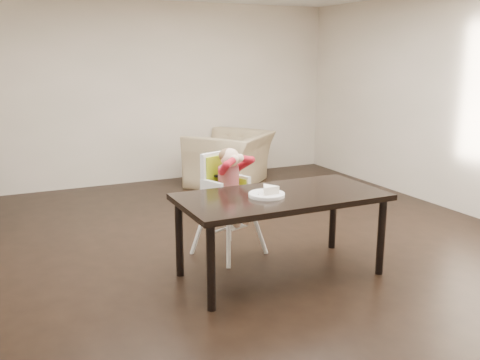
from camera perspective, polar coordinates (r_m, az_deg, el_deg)
The scene contains 6 objects.
ground at distance 5.36m, azimuth 1.35°, elevation -7.92°, with size 7.00×7.00×0.00m, color black.
room_walls at distance 4.99m, azimuth 1.47°, elevation 12.33°, with size 6.02×7.02×2.71m.
dining_table at distance 4.69m, azimuth 4.42°, elevation -2.45°, with size 1.80×0.90×0.75m.
high_chair at distance 5.17m, azimuth -1.41°, elevation 0.03°, with size 0.57×0.57×1.07m.
plate at distance 4.59m, azimuth 2.95°, elevation -1.37°, with size 0.41×0.41×0.09m.
armchair at distance 8.06m, azimuth -1.07°, elevation 3.23°, with size 1.20×0.78×1.05m, color tan.
Camera 1 is at (-2.25, -4.46, 1.95)m, focal length 40.00 mm.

